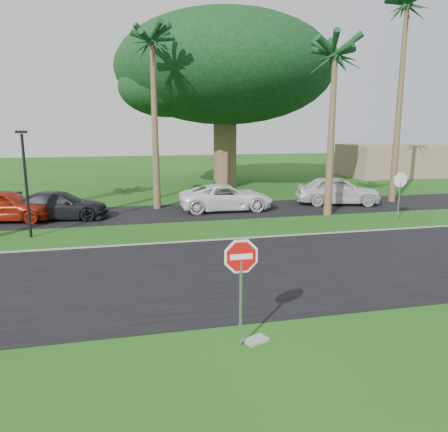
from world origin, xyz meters
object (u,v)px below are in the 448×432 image
object	(u,v)px
car_red	(5,206)
car_pickup	(338,191)
stop_sign_near	(241,271)
stop_sign_far	(400,186)
car_dark	(60,206)
car_minivan	(226,198)

from	to	relation	value
car_red	car_pickup	world-z (taller)	car_pickup
stop_sign_near	car_pickup	size ratio (longest dim) A/B	0.51
stop_sign_near	car_pickup	world-z (taller)	stop_sign_near
stop_sign_far	car_pickup	bearing A→B (deg)	-78.85
stop_sign_far	car_dark	size ratio (longest dim) A/B	0.53
stop_sign_near	car_minivan	distance (m)	15.92
stop_sign_near	car_red	xyz separation A→B (m)	(-8.36, 15.17, -0.94)
stop_sign_near	car_minivan	world-z (taller)	stop_sign_near
car_red	car_pickup	xyz separation A→B (m)	(18.91, 0.67, 0.04)
car_red	car_pickup	size ratio (longest dim) A/B	0.95
car_pickup	car_minivan	bearing A→B (deg)	107.49
car_dark	car_minivan	size ratio (longest dim) A/B	0.92
car_pickup	car_dark	bearing A→B (deg)	107.38
stop_sign_near	car_minivan	bearing A→B (deg)	77.77
car_red	car_dark	bearing A→B (deg)	-80.81
car_red	car_dark	xyz separation A→B (m)	(2.67, -0.01, -0.11)
stop_sign_far	car_pickup	world-z (taller)	stop_sign_far
car_dark	car_minivan	bearing A→B (deg)	-80.77
stop_sign_near	car_red	size ratio (longest dim) A/B	0.54
stop_sign_near	stop_sign_far	xyz separation A→B (m)	(11.50, 11.00, 0.00)
stop_sign_far	car_red	size ratio (longest dim) A/B	0.54
stop_sign_near	car_pickup	distance (m)	19.05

